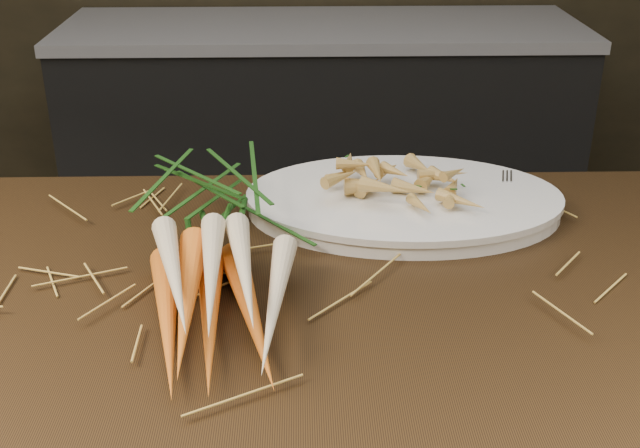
{
  "coord_description": "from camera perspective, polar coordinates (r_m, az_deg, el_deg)",
  "views": [
    {
      "loc": [
        0.22,
        -0.64,
        1.43
      ],
      "look_at": [
        0.24,
        0.33,
        0.96
      ],
      "focal_mm": 45.0,
      "sensor_mm": 36.0,
      "label": 1
    }
  ],
  "objects": [
    {
      "name": "serving_fork",
      "position": [
        1.26,
        13.91,
        1.53
      ],
      "size": [
        0.06,
        0.18,
        0.0
      ],
      "primitive_type": "cube",
      "rotation": [
        0.0,
        0.0,
        -0.24
      ],
      "color": "silver",
      "rests_on": "serving_platter"
    },
    {
      "name": "root_veg_bunch",
      "position": [
        1.08,
        -7.94,
        -0.74
      ],
      "size": [
        0.24,
        0.57,
        0.1
      ],
      "rotation": [
        0.0,
        0.0,
        0.11
      ],
      "color": "orange",
      "rests_on": "main_counter"
    },
    {
      "name": "serving_platter",
      "position": [
        1.26,
        5.96,
        1.41
      ],
      "size": [
        0.5,
        0.35,
        0.03
      ],
      "primitive_type": null,
      "rotation": [
        0.0,
        0.0,
        -0.05
      ],
      "color": "white",
      "rests_on": "main_counter"
    },
    {
      "name": "straw_bedding",
      "position": [
        1.1,
        -12.82,
        -3.19
      ],
      "size": [
        1.4,
        0.6,
        0.02
      ],
      "primitive_type": null,
      "color": "#AC863C",
      "rests_on": "main_counter"
    },
    {
      "name": "roasted_veg_heap",
      "position": [
        1.24,
        6.04,
        3.09
      ],
      "size": [
        0.24,
        0.18,
        0.05
      ],
      "primitive_type": null,
      "rotation": [
        0.0,
        0.0,
        -0.05
      ],
      "color": "gold",
      "rests_on": "serving_platter"
    },
    {
      "name": "back_counter",
      "position": [
        3.0,
        0.16,
        6.22
      ],
      "size": [
        1.82,
        0.62,
        0.84
      ],
      "color": "black",
      "rests_on": "ground"
    }
  ]
}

